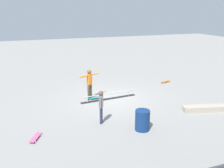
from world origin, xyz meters
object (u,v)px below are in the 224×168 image
object	(u,v)px
loose_skateboard_pink	(36,137)
skateboard_main	(94,98)
skate_ledge	(204,108)
trash_bin	(142,120)
grind_rail	(109,96)
bystander_grey_shirt	(101,105)
loose_skateboard_orange	(166,81)
skater_main	(90,82)

from	to	relation	value
loose_skateboard_pink	skateboard_main	bearing A→B (deg)	-17.67
skate_ledge	trash_bin	bearing A→B (deg)	11.17
skate_ledge	skateboard_main	bearing A→B (deg)	-37.60
trash_bin	skate_ledge	bearing A→B (deg)	-168.83
grind_rail	bystander_grey_shirt	size ratio (longest dim) A/B	2.21
grind_rail	skate_ledge	bearing A→B (deg)	133.97
loose_skateboard_orange	loose_skateboard_pink	distance (m)	10.16
bystander_grey_shirt	skate_ledge	bearing A→B (deg)	110.13
grind_rail	skate_ledge	size ratio (longest dim) A/B	1.58
loose_skateboard_orange	loose_skateboard_pink	size ratio (longest dim) A/B	1.02
grind_rail	skateboard_main	size ratio (longest dim) A/B	4.07
skate_ledge	loose_skateboard_pink	xyz separation A→B (m)	(7.90, 0.01, -0.06)
skate_ledge	skateboard_main	world-z (taller)	skate_ledge
skater_main	loose_skateboard_pink	distance (m)	4.85
skate_ledge	loose_skateboard_pink	world-z (taller)	skate_ledge
grind_rail	trash_bin	xyz separation A→B (m)	(-0.03, 3.97, 0.28)
grind_rail	loose_skateboard_pink	xyz separation A→B (m)	(4.14, 3.25, -0.07)
grind_rail	skate_ledge	xyz separation A→B (m)	(-3.76, 3.23, -0.01)
skater_main	loose_skateboard_orange	world-z (taller)	skater_main
skateboard_main	loose_skateboard_pink	distance (m)	4.86
skateboard_main	skate_ledge	bearing A→B (deg)	-38.33
skater_main	bystander_grey_shirt	bearing A→B (deg)	56.61
skater_main	skateboard_main	size ratio (longest dim) A/B	2.08
bystander_grey_shirt	loose_skateboard_orange	bearing A→B (deg)	152.05
skateboard_main	loose_skateboard_pink	bearing A→B (deg)	-134.88
loose_skateboard_orange	skateboard_main	bearing A→B (deg)	-4.11
loose_skateboard_pink	trash_bin	bearing A→B (deg)	-73.38
bystander_grey_shirt	loose_skateboard_orange	distance (m)	7.58
skater_main	trash_bin	xyz separation A→B (m)	(-1.01, 4.30, -0.54)
bystander_grey_shirt	trash_bin	xyz separation A→B (m)	(-1.37, 1.21, -0.41)
skate_ledge	skater_main	distance (m)	6.00
trash_bin	bystander_grey_shirt	bearing A→B (deg)	-41.30
grind_rail	bystander_grey_shirt	xyz separation A→B (m)	(1.35, 2.77, 0.69)
skater_main	loose_skateboard_orange	xyz separation A→B (m)	(-5.69, -1.41, -0.90)
loose_skateboard_orange	grind_rail	bearing A→B (deg)	0.85
skate_ledge	trash_bin	distance (m)	3.82
skate_ledge	bystander_grey_shirt	size ratio (longest dim) A/B	1.40
grind_rail	trash_bin	size ratio (longest dim) A/B	3.83
bystander_grey_shirt	trash_bin	bearing A→B (deg)	74.07
skateboard_main	trash_bin	bearing A→B (deg)	-80.26
skate_ledge	skateboard_main	xyz separation A→B (m)	(4.52, -3.48, -0.06)
trash_bin	skater_main	bearing A→B (deg)	-76.73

